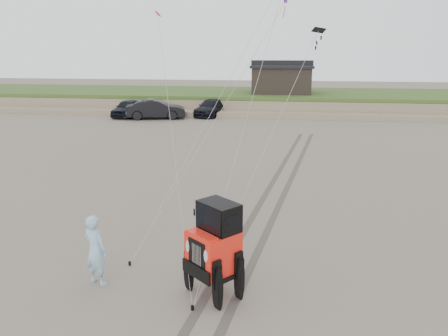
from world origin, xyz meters
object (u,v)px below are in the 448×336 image
Objects in this scene: truck_a at (128,108)px; truck_b at (156,109)px; man at (95,250)px; cabin at (282,78)px; jeep at (213,259)px; truck_c at (211,108)px.

truck_a is 3.24m from truck_b.
truck_a is at bearing -50.21° from man.
cabin is 16.33m from truck_a.
truck_b is 0.98× the size of jeep.
jeep is 2.71× the size of man.
truck_a is 0.88× the size of truck_b.
cabin is at bearing -75.51° from man.
jeep is 3.26m from man.
truck_b is 2.66× the size of man.
cabin reaches higher than truck_a.
truck_c is at bearing -139.05° from cabin.
truck_b is at bearing -16.01° from truck_a.
truck_a is 31.23m from man.
jeep is (5.25, -31.41, 0.25)m from truck_c.
truck_c is 0.96× the size of jeep.
jeep reaches higher than man.
man is (6.69, -28.59, 0.12)m from truck_b.
truck_b is at bearing -143.30° from cabin.
jeep is (-1.37, -37.16, -2.22)m from cabin.
cabin is 1.20× the size of truck_b.
jeep is at bearing -92.12° from cabin.
truck_a is 0.87× the size of jeep.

